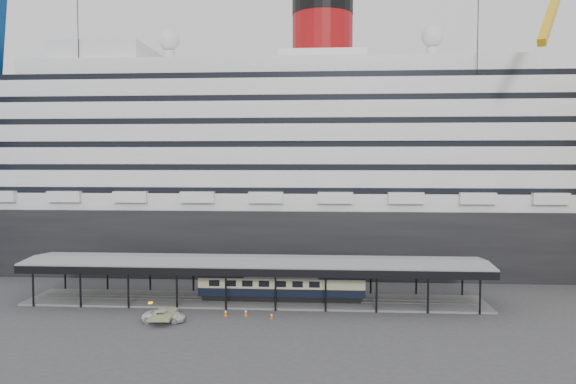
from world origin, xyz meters
TOP-DOWN VIEW (x-y plane):
  - ground at (0.00, 0.00)m, footprint 200.00×200.00m
  - cruise_ship at (0.05, 32.00)m, footprint 130.00×30.00m
  - platform_canopy at (0.00, 5.00)m, footprint 56.00×9.18m
  - port_truck at (-8.65, -4.37)m, footprint 4.62×2.29m
  - pullman_carriage at (3.27, 5.00)m, footprint 20.22×2.83m
  - traffic_cone_left at (-0.21, -1.50)m, footprint 0.50×0.50m
  - traffic_cone_mid at (-2.46, -1.68)m, footprint 0.41×0.41m
  - traffic_cone_right at (2.75, -2.40)m, footprint 0.36×0.36m

SIDE VIEW (x-z plane):
  - ground at x=0.00m, z-range 0.00..0.00m
  - traffic_cone_right at x=2.75m, z-range 0.00..0.67m
  - traffic_cone_mid at x=-2.46m, z-range 0.00..0.76m
  - traffic_cone_left at x=-0.21m, z-range 0.00..0.82m
  - port_truck at x=-8.65m, z-range 0.00..1.26m
  - platform_canopy at x=0.00m, z-range -0.29..5.01m
  - pullman_carriage at x=3.27m, z-range -7.49..12.35m
  - cruise_ship at x=0.05m, z-range -3.60..40.30m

